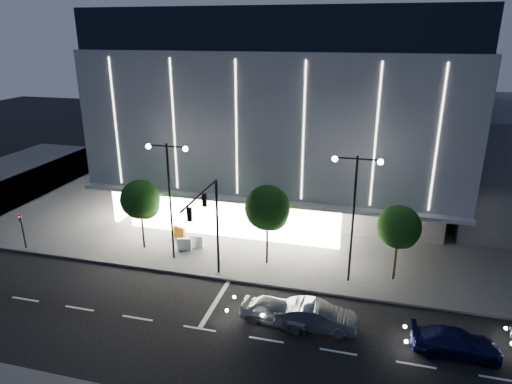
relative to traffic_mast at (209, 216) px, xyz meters
The scene contains 16 objects.
ground 6.12m from the traffic_mast, 106.66° to the right, with size 160.00×160.00×0.00m, color black.
sidewalk_museum 21.62m from the traffic_mast, 79.04° to the left, with size 70.00×40.00×0.15m, color #474747.
museum 19.54m from the traffic_mast, 84.04° to the left, with size 30.00×25.80×18.00m.
traffic_mast is the anchor object (origin of this frame).
street_lamp_west 4.89m from the traffic_mast, 146.35° to the left, with size 3.16×0.36×9.00m.
street_lamp_east 9.43m from the traffic_mast, 16.48° to the left, with size 3.16×0.36×9.00m.
ped_signal_far 16.35m from the traffic_mast, behind, with size 0.22×0.24×3.00m.
tree_left 7.95m from the traffic_mast, 152.16° to the left, with size 3.02×3.02×5.72m.
tree_mid 4.82m from the traffic_mast, 50.58° to the left, with size 3.25×3.25×6.15m.
tree_right 12.63m from the traffic_mast, 17.02° to the left, with size 2.91×2.91×5.51m.
car_lead 7.40m from the traffic_mast, 30.60° to the right, with size 1.75×4.34×1.48m, color #929499.
car_second 9.13m from the traffic_mast, 21.94° to the right, with size 1.65×4.73×1.56m, color gray.
car_third 16.01m from the traffic_mast, 12.48° to the right, with size 1.89×4.64×1.35m, color #111241.
barrier_a 8.91m from the traffic_mast, 129.89° to the left, with size 1.10×0.25×1.00m, color #CC650B.
barrier_b 7.12m from the traffic_mast, 122.30° to the left, with size 1.10×0.25×1.00m, color white.
barrier_d 7.00m from the traffic_mast, 132.74° to the left, with size 1.10×0.25×1.00m, color white.
Camera 1 is at (10.89, -22.26, 16.36)m, focal length 32.00 mm.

